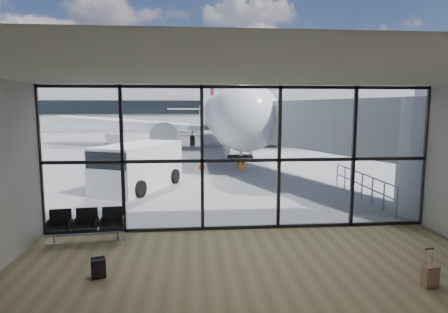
{
  "coord_description": "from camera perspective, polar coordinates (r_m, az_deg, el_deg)",
  "views": [
    {
      "loc": [
        -1.5,
        -11.37,
        3.8
      ],
      "look_at": [
        -0.27,
        3.0,
        1.94
      ],
      "focal_mm": 30.0,
      "sensor_mm": 36.0,
      "label": 1
    }
  ],
  "objects": [
    {
      "name": "glass_curtain_wall",
      "position": [
        11.58,
        2.59,
        -0.36
      ],
      "size": [
        12.1,
        0.12,
        4.5
      ],
      "color": "white",
      "rests_on": "ground"
    },
    {
      "name": "backpack",
      "position": [
        9.21,
        -18.58,
        -15.86
      ],
      "size": [
        0.36,
        0.35,
        0.47
      ],
      "rotation": [
        0.0,
        0.0,
        0.31
      ],
      "color": "black",
      "rests_on": "ground"
    },
    {
      "name": "traffic_cone_a",
      "position": [
        23.72,
        -3.37,
        -1.1
      ],
      "size": [
        0.48,
        0.48,
        0.68
      ],
      "color": "#F9530D",
      "rests_on": "ground"
    },
    {
      "name": "seating_row",
      "position": [
        11.59,
        -20.22,
        -9.55
      ],
      "size": [
        2.12,
        0.78,
        0.94
      ],
      "rotation": [
        0.0,
        0.0,
        0.1
      ],
      "color": "gray",
      "rests_on": "ground"
    },
    {
      "name": "jet_bridge",
      "position": [
        19.56,
        14.26,
        4.07
      ],
      "size": [
        8.0,
        16.5,
        4.33
      ],
      "color": "#9FA3A4",
      "rests_on": "ground"
    },
    {
      "name": "traffic_cone_c",
      "position": [
        23.65,
        2.6,
        -1.16
      ],
      "size": [
        0.45,
        0.45,
        0.64
      ],
      "color": "orange",
      "rests_on": "ground"
    },
    {
      "name": "far_terminal",
      "position": [
        73.35,
        -4.22,
        7.64
      ],
      "size": [
        80.0,
        12.2,
        11.0
      ],
      "color": "#A4A4A0",
      "rests_on": "ground"
    },
    {
      "name": "tree_1",
      "position": [
        91.43,
        -29.37,
        7.32
      ],
      "size": [
        5.61,
        5.61,
        8.07
      ],
      "color": "#382619",
      "rests_on": "ground"
    },
    {
      "name": "ground",
      "position": [
        51.54,
        -3.22,
        3.1
      ],
      "size": [
        220.0,
        220.0,
        0.0
      ],
      "primitive_type": "plane",
      "color": "slate",
      "rests_on": "ground"
    },
    {
      "name": "service_van",
      "position": [
        18.14,
        -13.14,
        -1.43
      ],
      "size": [
        3.99,
        5.34,
        2.13
      ],
      "rotation": [
        0.0,
        0.0,
        -0.43
      ],
      "color": "silver",
      "rests_on": "ground"
    },
    {
      "name": "apron_railing",
      "position": [
        16.77,
        20.3,
        -3.7
      ],
      "size": [
        0.06,
        5.46,
        1.11
      ],
      "color": "gray",
      "rests_on": "ground"
    },
    {
      "name": "suitcase",
      "position": [
        9.42,
        28.96,
        -15.72
      ],
      "size": [
        0.33,
        0.26,
        0.84
      ],
      "rotation": [
        0.0,
        0.0,
        0.13
      ],
      "color": "#836049",
      "rests_on": "ground"
    },
    {
      "name": "tree_2",
      "position": [
        89.15,
        -25.85,
        7.95
      ],
      "size": [
        6.27,
        6.27,
        9.03
      ],
      "color": "#382619",
      "rests_on": "ground"
    },
    {
      "name": "tree_3",
      "position": [
        87.19,
        -22.09,
        7.35
      ],
      "size": [
        4.95,
        4.95,
        7.12
      ],
      "color": "#382619",
      "rests_on": "ground"
    },
    {
      "name": "belt_loader",
      "position": [
        31.53,
        -16.34,
        1.13
      ],
      "size": [
        2.17,
        3.76,
        1.64
      ],
      "rotation": [
        0.0,
        0.0,
        0.29
      ],
      "color": "black",
      "rests_on": "ground"
    },
    {
      "name": "lounge_shell",
      "position": [
        6.84,
        7.85,
        -2.37
      ],
      "size": [
        12.02,
        8.01,
        4.51
      ],
      "color": "brown",
      "rests_on": "ground"
    },
    {
      "name": "tree_5",
      "position": [
        84.49,
        -14.25,
        8.52
      ],
      "size": [
        6.27,
        6.27,
        9.03
      ],
      "color": "#382619",
      "rests_on": "ground"
    },
    {
      "name": "tree_4",
      "position": [
        85.64,
        -18.24,
        7.95
      ],
      "size": [
        5.61,
        5.61,
        8.07
      ],
      "color": "#382619",
      "rests_on": "ground"
    },
    {
      "name": "airliner",
      "position": [
        39.75,
        -0.42,
        6.51
      ],
      "size": [
        35.47,
        41.0,
        10.57
      ],
      "rotation": [
        0.0,
        0.0,
        0.0
      ],
      "color": "silver",
      "rests_on": "ground"
    }
  ]
}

